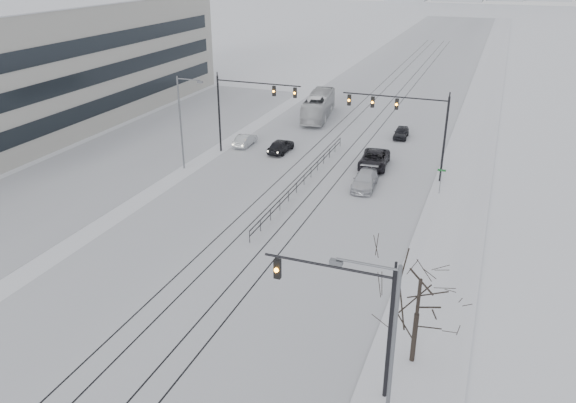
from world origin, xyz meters
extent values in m
cube|color=silver|center=(0.00, 60.00, 0.01)|extent=(22.00, 260.00, 0.02)
cube|color=silver|center=(13.50, 60.00, 0.08)|extent=(5.00, 260.00, 0.16)
cube|color=gray|center=(11.05, 60.00, 0.06)|extent=(0.10, 260.00, 0.12)
cube|color=silver|center=(-20.00, 35.00, 0.01)|extent=(14.00, 60.00, 0.03)
cube|color=black|center=(-2.60, 40.00, 0.02)|extent=(0.10, 180.00, 0.01)
cube|color=black|center=(-1.20, 40.00, 0.02)|extent=(0.10, 180.00, 0.01)
cube|color=black|center=(1.20, 40.00, 0.02)|extent=(0.10, 180.00, 0.01)
cube|color=black|center=(2.60, 40.00, 0.02)|extent=(0.10, 180.00, 0.01)
cube|color=#B5B3AB|center=(-38.00, 35.00, 7.00)|extent=(20.00, 62.00, 14.00)
cube|color=black|center=(-27.98, 35.00, 7.00)|extent=(0.08, 58.00, 12.00)
cylinder|color=black|center=(12.40, 6.00, 3.50)|extent=(0.20, 0.20, 7.00)
cylinder|color=black|center=(9.40, 6.00, 6.60)|extent=(6.00, 0.12, 0.12)
cube|color=black|center=(7.00, 6.00, 5.95)|extent=(0.32, 0.24, 1.00)
sphere|color=orange|center=(7.00, 5.86, 5.95)|extent=(0.22, 0.22, 0.22)
cylinder|color=black|center=(11.50, 35.00, 4.00)|extent=(0.20, 0.20, 8.00)
cylinder|color=black|center=(6.75, 35.00, 7.60)|extent=(9.50, 0.12, 0.12)
cube|color=black|center=(2.60, 35.00, 6.95)|extent=(0.32, 0.24, 1.00)
sphere|color=orange|center=(2.60, 34.86, 6.95)|extent=(0.22, 0.22, 0.22)
cube|color=black|center=(4.80, 35.00, 6.95)|extent=(0.32, 0.24, 1.00)
sphere|color=orange|center=(4.80, 34.86, 6.95)|extent=(0.22, 0.22, 0.22)
cube|color=black|center=(7.00, 35.00, 6.95)|extent=(0.32, 0.24, 1.00)
sphere|color=orange|center=(7.00, 34.86, 6.95)|extent=(0.22, 0.22, 0.22)
cylinder|color=black|center=(-11.50, 36.00, 4.00)|extent=(0.20, 0.20, 8.00)
cylinder|color=black|center=(-7.00, 36.00, 7.60)|extent=(9.00, 0.12, 0.12)
cube|color=black|center=(-3.10, 36.00, 6.95)|extent=(0.32, 0.24, 1.00)
sphere|color=orange|center=(-3.10, 35.86, 6.95)|extent=(0.22, 0.22, 0.22)
cube|color=black|center=(-5.30, 36.00, 6.95)|extent=(0.32, 0.24, 1.00)
sphere|color=orange|center=(-5.30, 35.86, 6.95)|extent=(0.22, 0.22, 0.22)
cylinder|color=#595B60|center=(13.00, 3.00, 4.50)|extent=(0.16, 0.16, 9.00)
cylinder|color=#595B60|center=(11.80, 3.00, 8.80)|extent=(2.40, 0.10, 0.10)
cube|color=#595B60|center=(10.60, 3.00, 8.65)|extent=(0.50, 0.25, 0.18)
cylinder|color=#595B60|center=(-12.50, 30.00, 4.50)|extent=(0.16, 0.16, 9.00)
cylinder|color=#595B60|center=(-11.30, 30.00, 8.80)|extent=(2.40, 0.10, 0.10)
cube|color=#595B60|center=(-10.10, 30.00, 8.65)|extent=(0.50, 0.25, 0.18)
cylinder|color=black|center=(13.20, 9.00, 1.50)|extent=(0.26, 0.26, 3.00)
cylinder|color=black|center=(13.20, 9.00, 3.75)|extent=(0.18, 0.18, 2.50)
cube|color=black|center=(0.00, 30.00, 0.95)|extent=(0.06, 24.00, 0.06)
cube|color=black|center=(0.00, 30.00, 0.55)|extent=(0.06, 24.00, 0.06)
cylinder|color=#595B60|center=(11.80, 32.00, 1.20)|extent=(0.06, 0.06, 2.40)
cube|color=#0C4C19|center=(11.80, 32.00, 2.30)|extent=(0.70, 0.04, 0.18)
imported|color=black|center=(-5.35, 37.85, 0.72)|extent=(1.87, 4.30, 1.44)
imported|color=#B2B6BA|center=(-9.82, 38.61, 0.64)|extent=(1.45, 3.92, 1.28)
imported|color=black|center=(4.89, 36.91, 0.78)|extent=(3.00, 5.82, 1.57)
imported|color=silver|center=(5.31, 31.34, 0.70)|extent=(2.25, 4.95, 1.41)
imported|color=black|center=(5.66, 47.49, 0.64)|extent=(1.67, 3.80, 1.27)
imported|color=#BBBDBF|center=(-5.84, 52.29, 1.56)|extent=(4.20, 11.47, 3.12)
camera|label=1|loc=(15.41, -14.84, 19.27)|focal=35.00mm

